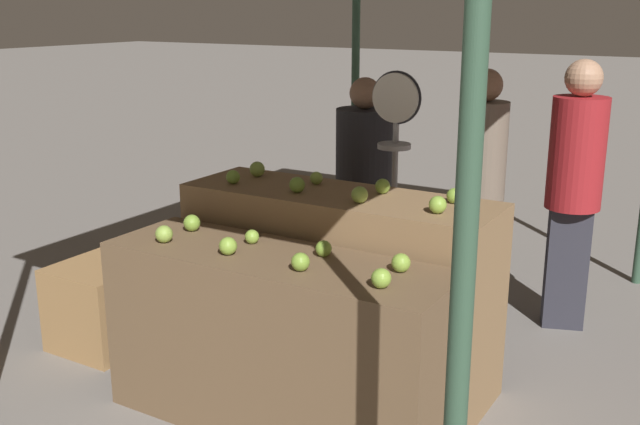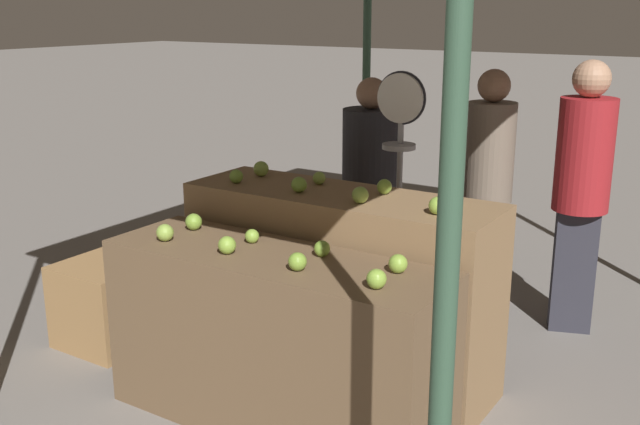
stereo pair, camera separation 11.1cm
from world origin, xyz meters
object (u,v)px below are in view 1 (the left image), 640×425
(person_vendor_at_scale, at_px, (364,178))
(person_customer_left, at_px, (575,176))
(produce_scale, at_px, (395,144))
(wooden_crate_side, at_px, (103,306))
(person_customer_right, at_px, (481,171))

(person_vendor_at_scale, xyz_separation_m, person_customer_left, (1.30, 0.32, 0.10))
(produce_scale, xyz_separation_m, wooden_crate_side, (-1.41, -1.08, -0.96))
(produce_scale, height_order, wooden_crate_side, produce_scale)
(person_customer_left, height_order, person_customer_right, person_customer_left)
(person_customer_left, distance_m, wooden_crate_side, 3.00)
(produce_scale, xyz_separation_m, person_customer_left, (0.92, 0.66, -0.22))
(person_vendor_at_scale, bearing_deg, produce_scale, 157.06)
(produce_scale, height_order, person_customer_right, produce_scale)
(person_vendor_at_scale, relative_size, person_customer_right, 0.96)
(person_customer_right, xyz_separation_m, wooden_crate_side, (-1.71, -1.80, -0.69))
(produce_scale, distance_m, person_customer_right, 0.83)
(person_customer_right, distance_m, wooden_crate_side, 2.58)
(person_customer_left, xyz_separation_m, person_customer_right, (-0.62, 0.06, -0.05))
(wooden_crate_side, bearing_deg, person_vendor_at_scale, 54.20)
(produce_scale, distance_m, wooden_crate_side, 2.02)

